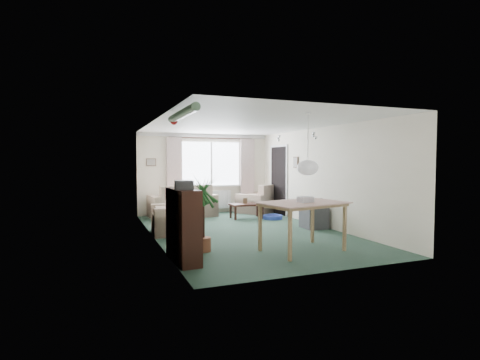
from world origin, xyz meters
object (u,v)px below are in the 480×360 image
object	(u,v)px
bookshelf	(183,226)
pet_bed	(273,217)
armchair_left	(175,213)
houseplant	(203,214)
coffee_table	(247,211)
armchair_corner	(256,199)
tv_cube	(314,217)
sofa	(182,201)
dining_table	(302,227)

from	to	relation	value
bookshelf	pet_bed	world-z (taller)	bookshelf
armchair_left	pet_bed	size ratio (longest dim) A/B	1.88
armchair_left	houseplant	size ratio (longest dim) A/B	0.75
coffee_table	pet_bed	size ratio (longest dim) A/B	1.70
houseplant	coffee_table	bearing A→B (deg)	56.29
armchair_corner	coffee_table	world-z (taller)	armchair_corner
coffee_table	tv_cube	bearing A→B (deg)	-65.24
armchair_left	bookshelf	bearing A→B (deg)	-3.97
armchair_corner	houseplant	world-z (taller)	houseplant
sofa	armchair_corner	size ratio (longest dim) A/B	1.90
tv_cube	pet_bed	size ratio (longest dim) A/B	1.06
houseplant	tv_cube	distance (m)	3.33
coffee_table	bookshelf	size ratio (longest dim) A/B	0.78
houseplant	tv_cube	bearing A→B (deg)	22.28
armchair_corner	dining_table	size ratio (longest dim) A/B	0.71
armchair_corner	armchair_left	distance (m)	3.76
armchair_left	tv_cube	size ratio (longest dim) A/B	1.78
armchair_corner	coffee_table	bearing A→B (deg)	19.25
sofa	dining_table	xyz separation A→B (m)	(1.08, -4.76, -0.03)
coffee_table	tv_cube	size ratio (longest dim) A/B	1.61
coffee_table	houseplant	world-z (taller)	houseplant
coffee_table	sofa	bearing A→B (deg)	149.65
sofa	pet_bed	distance (m)	2.60
armchair_left	houseplant	world-z (taller)	houseplant
armchair_left	houseplant	distance (m)	1.84
armchair_corner	tv_cube	distance (m)	2.89
coffee_table	pet_bed	distance (m)	0.74
dining_table	bookshelf	bearing A→B (deg)	178.45
sofa	houseplant	size ratio (longest dim) A/B	1.38
coffee_table	dining_table	xyz separation A→B (m)	(-0.51, -3.83, 0.22)
sofa	pet_bed	bearing A→B (deg)	144.03
armchair_corner	tv_cube	size ratio (longest dim) A/B	1.71
bookshelf	houseplant	xyz separation A→B (m)	(0.48, 0.55, 0.09)
armchair_corner	coffee_table	size ratio (longest dim) A/B	1.06
sofa	coffee_table	size ratio (longest dim) A/B	2.02
sofa	bookshelf	size ratio (longest dim) A/B	1.58
dining_table	tv_cube	bearing A→B (deg)	52.60
bookshelf	sofa	bearing A→B (deg)	73.41
sofa	dining_table	bearing A→B (deg)	97.95
houseplant	dining_table	world-z (taller)	houseplant
sofa	pet_bed	world-z (taller)	sofa
armchair_left	pet_bed	world-z (taller)	armchair_left
armchair_left	dining_table	distance (m)	3.01
tv_cube	pet_bed	bearing A→B (deg)	104.93
coffee_table	armchair_left	bearing A→B (deg)	-148.60
houseplant	tv_cube	world-z (taller)	houseplant
armchair_left	dining_table	bearing A→B (deg)	40.41
armchair_corner	tv_cube	world-z (taller)	armchair_corner
armchair_corner	dining_table	bearing A→B (deg)	42.05
coffee_table	houseplant	bearing A→B (deg)	-123.71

